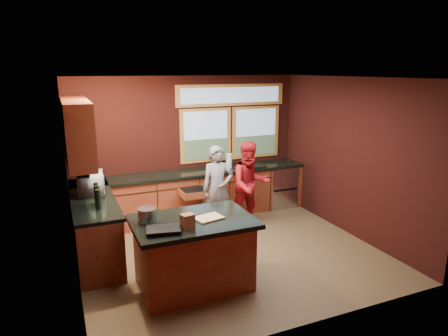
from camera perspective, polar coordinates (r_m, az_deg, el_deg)
floor at (r=6.44m, az=0.88°, el=-12.02°), size 4.50×4.50×0.00m
room_shell at (r=5.97m, az=-5.59°, el=4.04°), size 4.52×4.02×2.71m
back_counter at (r=7.80m, az=-2.82°, el=-3.62°), size 4.50×0.64×0.93m
left_counter at (r=6.59m, az=-18.13°, el=-7.70°), size 0.64×2.30×0.93m
island at (r=5.36m, az=-4.37°, el=-11.99°), size 1.55×1.05×0.95m
person_grey at (r=7.06m, az=-0.93°, el=-2.96°), size 0.61×0.44×1.53m
person_red at (r=7.24m, az=3.73°, el=-2.37°), size 0.81×0.65×1.58m
microwave at (r=6.55m, az=-18.42°, el=-2.09°), size 0.44×0.61×0.32m
potted_plant at (r=7.77m, az=-1.04°, el=1.39°), size 0.35×0.31×0.39m
paper_towel at (r=7.83m, az=0.71°, el=1.06°), size 0.12×0.12×0.28m
cutting_board at (r=5.19m, az=-2.18°, el=-7.12°), size 0.40×0.32×0.02m
stock_pot at (r=5.15m, az=-10.88°, el=-6.61°), size 0.24×0.24×0.18m
paper_bag at (r=4.88m, az=-5.23°, el=-7.58°), size 0.17×0.15×0.18m
black_tray at (r=4.83m, az=-8.64°, el=-8.76°), size 0.45×0.35×0.05m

